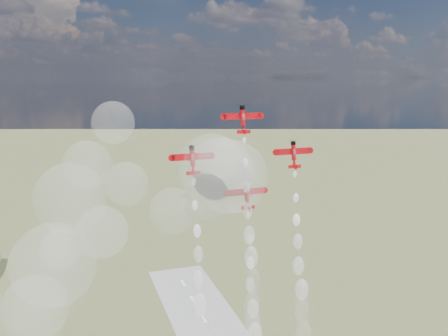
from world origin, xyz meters
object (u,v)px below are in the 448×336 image
plane_lead (243,119)px  plane_right (294,154)px  plane_left (192,160)px  plane_slot (247,194)px

plane_lead → plane_right: size_ratio=1.00×
plane_lead → plane_left: 18.03m
plane_lead → plane_left: (-14.77, -1.80, -10.18)m
plane_lead → plane_slot: (0.00, -3.59, -20.37)m
plane_lead → plane_slot: bearing=-90.0°
plane_left → plane_right: (29.54, 0.00, 0.00)m
plane_right → plane_slot: 18.03m
plane_right → plane_slot: bearing=-173.1°
plane_lead → plane_right: plane_lead is taller
plane_left → plane_right: same height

